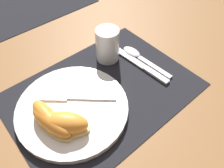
# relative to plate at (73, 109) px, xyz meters

# --- Properties ---
(ground_plane) EXTENTS (3.00, 3.00, 0.00)m
(ground_plane) POSITION_rel_plate_xyz_m (0.09, 0.00, -0.01)
(ground_plane) COLOR olive
(placemat) EXTENTS (0.48, 0.35, 0.00)m
(placemat) POSITION_rel_plate_xyz_m (0.09, 0.00, -0.01)
(placemat) COLOR black
(placemat) RESTS_ON ground_plane
(placemat_far) EXTENTS (0.48, 0.35, 0.00)m
(placemat_far) POSITION_rel_plate_xyz_m (0.14, 0.55, -0.01)
(placemat_far) COLOR black
(placemat_far) RESTS_ON ground_plane
(plate) EXTENTS (0.27, 0.27, 0.02)m
(plate) POSITION_rel_plate_xyz_m (0.00, 0.00, 0.00)
(plate) COLOR white
(plate) RESTS_ON placemat
(juice_glass) EXTENTS (0.07, 0.07, 0.10)m
(juice_glass) POSITION_rel_plate_xyz_m (0.19, 0.09, 0.04)
(juice_glass) COLOR silver
(juice_glass) RESTS_ON placemat
(knife) EXTENTS (0.03, 0.21, 0.01)m
(knife) POSITION_rel_plate_xyz_m (0.24, 0.00, -0.01)
(knife) COLOR silver
(knife) RESTS_ON placemat
(spoon) EXTENTS (0.04, 0.18, 0.01)m
(spoon) POSITION_rel_plate_xyz_m (0.26, 0.04, -0.00)
(spoon) COLOR silver
(spoon) RESTS_ON placemat
(fork) EXTENTS (0.16, 0.15, 0.00)m
(fork) POSITION_rel_plate_xyz_m (0.01, 0.02, 0.01)
(fork) COLOR silver
(fork) RESTS_ON plate
(citrus_wedge_0) EXTENTS (0.04, 0.11, 0.04)m
(citrus_wedge_0) POSITION_rel_plate_xyz_m (-0.06, 0.00, 0.03)
(citrus_wedge_0) COLOR #F4DB84
(citrus_wedge_0) RESTS_ON plate
(citrus_wedge_1) EXTENTS (0.07, 0.13, 0.04)m
(citrus_wedge_1) POSITION_rel_plate_xyz_m (-0.06, -0.02, 0.03)
(citrus_wedge_1) COLOR #F4DB84
(citrus_wedge_1) RESTS_ON plate
(citrus_wedge_2) EXTENTS (0.11, 0.12, 0.05)m
(citrus_wedge_2) POSITION_rel_plate_xyz_m (-0.04, -0.04, 0.03)
(citrus_wedge_2) COLOR #F4DB84
(citrus_wedge_2) RESTS_ON plate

